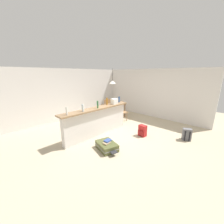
{
  "coord_description": "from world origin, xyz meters",
  "views": [
    {
      "loc": [
        -3.76,
        -3.39,
        2.26
      ],
      "look_at": [
        0.15,
        0.33,
        0.77
      ],
      "focal_mm": 22.33,
      "sensor_mm": 36.0,
      "label": 1
    }
  ],
  "objects_px": {
    "pendant_lamp": "(112,82)",
    "backpack_grey": "(187,135)",
    "bottle_clear": "(83,108)",
    "dining_chair_near_partition": "(121,110)",
    "bottle_amber": "(107,101)",
    "book_stack": "(107,142)",
    "bottle_blue": "(119,99)",
    "dining_table": "(114,106)",
    "bottle_green": "(98,105)",
    "suitcase_flat_olive": "(107,146)",
    "grocery_bag": "(114,101)",
    "bottle_white": "(67,111)",
    "backpack_red": "(142,131)",
    "dining_chair_far_side": "(107,106)"
  },
  "relations": [
    {
      "from": "backpack_grey",
      "to": "grocery_bag",
      "type": "bearing_deg",
      "value": 110.71
    },
    {
      "from": "bottle_white",
      "to": "pendant_lamp",
      "type": "relative_size",
      "value": 0.32
    },
    {
      "from": "dining_chair_near_partition",
      "to": "pendant_lamp",
      "type": "xyz_separation_m",
      "value": [
        -0.03,
        0.57,
        1.34
      ]
    },
    {
      "from": "bottle_clear",
      "to": "bottle_green",
      "type": "height_order",
      "value": "bottle_green"
    },
    {
      "from": "bottle_green",
      "to": "pendant_lamp",
      "type": "bearing_deg",
      "value": 29.73
    },
    {
      "from": "bottle_blue",
      "to": "book_stack",
      "type": "distance_m",
      "value": 2.3
    },
    {
      "from": "grocery_bag",
      "to": "book_stack",
      "type": "xyz_separation_m",
      "value": [
        -1.4,
        -1.0,
        -0.92
      ]
    },
    {
      "from": "bottle_amber",
      "to": "bottle_blue",
      "type": "bearing_deg",
      "value": -2.71
    },
    {
      "from": "bottle_blue",
      "to": "dining_chair_near_partition",
      "type": "height_order",
      "value": "bottle_blue"
    },
    {
      "from": "grocery_bag",
      "to": "pendant_lamp",
      "type": "distance_m",
      "value": 1.61
    },
    {
      "from": "suitcase_flat_olive",
      "to": "backpack_grey",
      "type": "xyz_separation_m",
      "value": [
        2.37,
        -1.57,
        0.09
      ]
    },
    {
      "from": "bottle_green",
      "to": "bottle_blue",
      "type": "height_order",
      "value": "bottle_green"
    },
    {
      "from": "pendant_lamp",
      "to": "suitcase_flat_olive",
      "type": "relative_size",
      "value": 0.86
    },
    {
      "from": "bottle_green",
      "to": "bottle_white",
      "type": "bearing_deg",
      "value": 179.32
    },
    {
      "from": "dining_table",
      "to": "dining_chair_far_side",
      "type": "relative_size",
      "value": 1.18
    },
    {
      "from": "dining_chair_far_side",
      "to": "book_stack",
      "type": "bearing_deg",
      "value": -133.95
    },
    {
      "from": "dining_chair_far_side",
      "to": "pendant_lamp",
      "type": "relative_size",
      "value": 1.22
    },
    {
      "from": "backpack_grey",
      "to": "backpack_red",
      "type": "bearing_deg",
      "value": 120.9
    },
    {
      "from": "dining_chair_near_partition",
      "to": "dining_chair_far_side",
      "type": "height_order",
      "value": "same"
    },
    {
      "from": "bottle_clear",
      "to": "bottle_green",
      "type": "bearing_deg",
      "value": 0.48
    },
    {
      "from": "backpack_grey",
      "to": "bottle_amber",
      "type": "bearing_deg",
      "value": 115.29
    },
    {
      "from": "dining_table",
      "to": "book_stack",
      "type": "bearing_deg",
      "value": -140.71
    },
    {
      "from": "bottle_blue",
      "to": "dining_chair_near_partition",
      "type": "relative_size",
      "value": 0.27
    },
    {
      "from": "bottle_amber",
      "to": "bottle_green",
      "type": "bearing_deg",
      "value": -165.4
    },
    {
      "from": "suitcase_flat_olive",
      "to": "backpack_grey",
      "type": "relative_size",
      "value": 2.11
    },
    {
      "from": "bottle_blue",
      "to": "grocery_bag",
      "type": "xyz_separation_m",
      "value": [
        -0.4,
        -0.09,
        -0.01
      ]
    },
    {
      "from": "bottle_blue",
      "to": "dining_chair_far_side",
      "type": "relative_size",
      "value": 0.27
    },
    {
      "from": "backpack_grey",
      "to": "bottle_blue",
      "type": "bearing_deg",
      "value": 102.04
    },
    {
      "from": "bottle_blue",
      "to": "backpack_red",
      "type": "bearing_deg",
      "value": -99.06
    },
    {
      "from": "bottle_blue",
      "to": "suitcase_flat_olive",
      "type": "xyz_separation_m",
      "value": [
        -1.81,
        -1.08,
        -1.08
      ]
    },
    {
      "from": "bottle_white",
      "to": "suitcase_flat_olive",
      "type": "relative_size",
      "value": 0.27
    },
    {
      "from": "bottle_clear",
      "to": "dining_table",
      "type": "height_order",
      "value": "bottle_clear"
    },
    {
      "from": "bottle_green",
      "to": "dining_chair_near_partition",
      "type": "height_order",
      "value": "bottle_green"
    },
    {
      "from": "bottle_amber",
      "to": "book_stack",
      "type": "distance_m",
      "value": 1.83
    },
    {
      "from": "backpack_grey",
      "to": "book_stack",
      "type": "distance_m",
      "value": 2.83
    },
    {
      "from": "bottle_clear",
      "to": "book_stack",
      "type": "xyz_separation_m",
      "value": [
        0.16,
        -0.96,
        -0.93
      ]
    },
    {
      "from": "dining_chair_far_side",
      "to": "backpack_red",
      "type": "relative_size",
      "value": 2.21
    },
    {
      "from": "bottle_green",
      "to": "grocery_bag",
      "type": "xyz_separation_m",
      "value": [
        0.92,
        0.04,
        -0.02
      ]
    },
    {
      "from": "bottle_white",
      "to": "backpack_grey",
      "type": "relative_size",
      "value": 0.57
    },
    {
      "from": "bottle_blue",
      "to": "book_stack",
      "type": "height_order",
      "value": "bottle_blue"
    },
    {
      "from": "bottle_clear",
      "to": "dining_chair_near_partition",
      "type": "xyz_separation_m",
      "value": [
        2.59,
        0.53,
        -0.67
      ]
    },
    {
      "from": "suitcase_flat_olive",
      "to": "backpack_grey",
      "type": "height_order",
      "value": "backpack_grey"
    },
    {
      "from": "bottle_amber",
      "to": "dining_chair_near_partition",
      "type": "relative_size",
      "value": 0.3
    },
    {
      "from": "bottle_amber",
      "to": "book_stack",
      "type": "xyz_separation_m",
      "value": [
        -1.1,
        -1.12,
        -0.94
      ]
    },
    {
      "from": "bottle_blue",
      "to": "pendant_lamp",
      "type": "distance_m",
      "value": 1.32
    },
    {
      "from": "bottle_clear",
      "to": "dining_chair_near_partition",
      "type": "bearing_deg",
      "value": 11.58
    },
    {
      "from": "dining_chair_near_partition",
      "to": "backpack_grey",
      "type": "relative_size",
      "value": 2.21
    },
    {
      "from": "backpack_grey",
      "to": "bottle_clear",
      "type": "bearing_deg",
      "value": 135.1
    },
    {
      "from": "pendant_lamp",
      "to": "backpack_grey",
      "type": "bearing_deg",
      "value": -90.64
    },
    {
      "from": "bottle_clear",
      "to": "bottle_amber",
      "type": "height_order",
      "value": "bottle_amber"
    }
  ]
}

